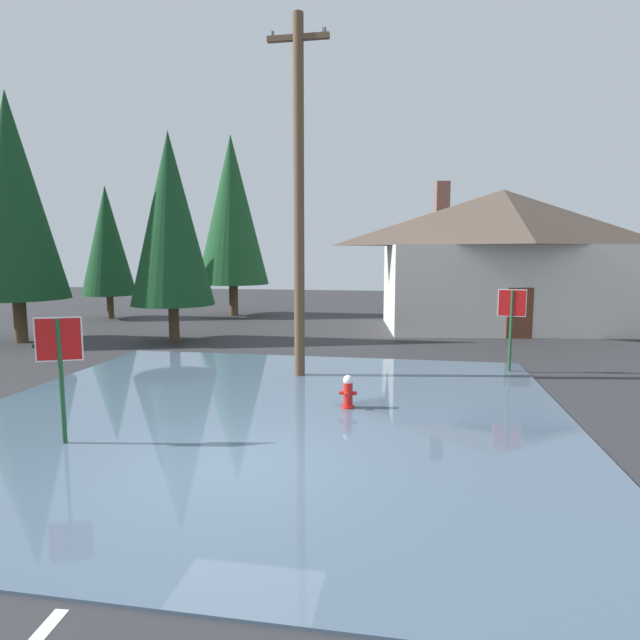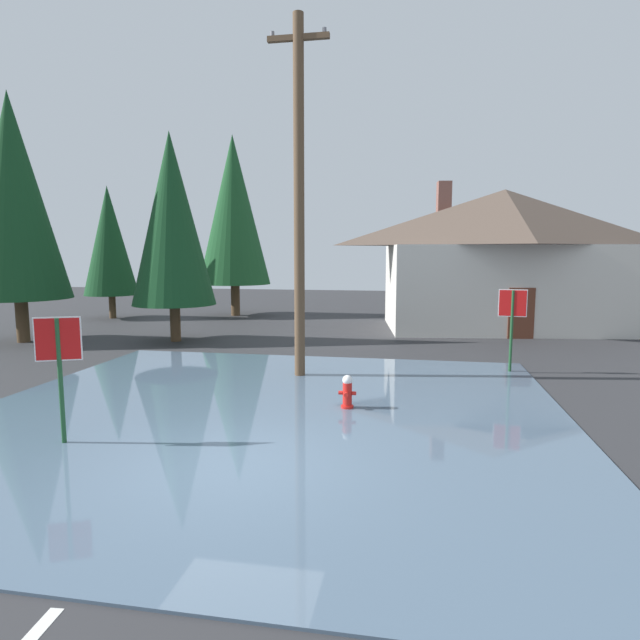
# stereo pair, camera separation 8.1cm
# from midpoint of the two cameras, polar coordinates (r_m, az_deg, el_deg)

# --- Properties ---
(ground_plane) EXTENTS (80.00, 80.00, 0.10)m
(ground_plane) POSITION_cam_midpoint_polar(r_m,az_deg,el_deg) (8.76, -9.36, -15.61)
(ground_plane) COLOR #2D2D30
(flood_puddle) EXTENTS (12.40, 12.25, 0.04)m
(flood_puddle) POSITION_cam_midpoint_polar(r_m,az_deg,el_deg) (11.27, -6.18, -9.93)
(flood_puddle) COLOR #4C6075
(flood_puddle) RESTS_ON ground
(lane_stop_bar) EXTENTS (3.74, 0.59, 0.01)m
(lane_stop_bar) POSITION_cam_midpoint_polar(r_m,az_deg,el_deg) (7.84, -13.17, -18.12)
(lane_stop_bar) COLOR silver
(lane_stop_bar) RESTS_ON ground
(stop_sign_near) EXTENTS (0.70, 0.32, 2.26)m
(stop_sign_near) POSITION_cam_midpoint_polar(r_m,az_deg,el_deg) (10.13, -26.39, -3.33)
(stop_sign_near) COLOR #1E4C28
(stop_sign_near) RESTS_ON ground
(fire_hydrant) EXTENTS (0.38, 0.32, 0.75)m
(fire_hydrant) POSITION_cam_midpoint_polar(r_m,az_deg,el_deg) (11.45, 2.82, -7.81)
(fire_hydrant) COLOR red
(fire_hydrant) RESTS_ON ground
(utility_pole) EXTENTS (1.60, 0.28, 9.33)m
(utility_pole) POSITION_cam_midpoint_polar(r_m,az_deg,el_deg) (14.22, -2.45, 13.28)
(utility_pole) COLOR brown
(utility_pole) RESTS_ON ground
(stop_sign_far) EXTENTS (0.76, 0.09, 2.34)m
(stop_sign_far) POSITION_cam_midpoint_polar(r_m,az_deg,el_deg) (15.63, 19.75, 0.69)
(stop_sign_far) COLOR #1E4C28
(stop_sign_far) RESTS_ON ground
(house) EXTENTS (11.21, 7.35, 6.54)m
(house) POSITION_cam_midpoint_polar(r_m,az_deg,el_deg) (24.69, 18.76, 6.39)
(house) COLOR beige
(house) RESTS_ON ground
(pine_tree_tall_left) EXTENTS (3.11, 3.11, 7.78)m
(pine_tree_tall_left) POSITION_cam_midpoint_polar(r_m,az_deg,el_deg) (20.77, -15.88, 10.36)
(pine_tree_tall_left) COLOR #4C3823
(pine_tree_tall_left) RESTS_ON ground
(pine_tree_mid_left) EXTENTS (2.68, 2.68, 6.71)m
(pine_tree_mid_left) POSITION_cam_midpoint_polar(r_m,az_deg,el_deg) (29.22, -21.98, 7.88)
(pine_tree_mid_left) COLOR #4C3823
(pine_tree_mid_left) RESTS_ON ground
(pine_tree_short_left) EXTENTS (3.66, 3.66, 9.15)m
(pine_tree_short_left) POSITION_cam_midpoint_polar(r_m,az_deg,el_deg) (22.80, -30.32, 11.38)
(pine_tree_short_left) COLOR #4C3823
(pine_tree_short_left) RESTS_ON ground
(pine_tree_far_center) EXTENTS (3.78, 3.78, 9.46)m
(pine_tree_far_center) POSITION_cam_midpoint_polar(r_m,az_deg,el_deg) (28.82, -9.54, 11.53)
(pine_tree_far_center) COLOR #4C3823
(pine_tree_far_center) RESTS_ON ground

